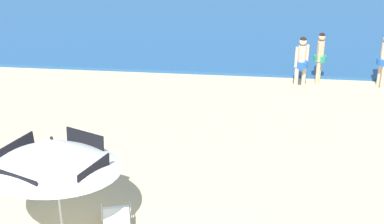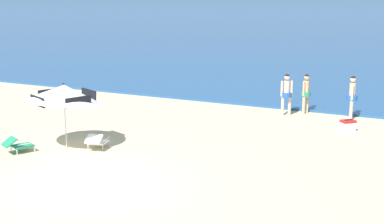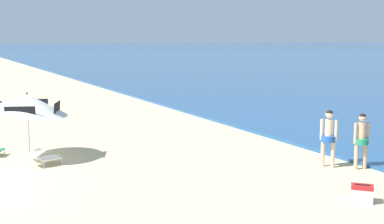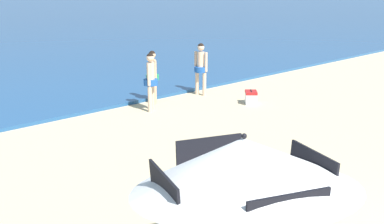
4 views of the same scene
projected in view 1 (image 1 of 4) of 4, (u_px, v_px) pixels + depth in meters
beach_umbrella_striped_main at (53, 153)px, 10.17m from camera, size 3.21×3.24×2.19m
lounge_chair_under_umbrella at (116, 217)px, 10.95m from camera, size 0.74×0.99×0.52m
person_standing_near_shore at (384, 57)px, 17.08m from camera, size 0.42×0.51×1.72m
person_standing_beside at (301, 60)px, 16.91m from camera, size 0.42×0.41×1.69m
person_wading_in at (320, 54)px, 17.47m from camera, size 0.40×0.47×1.63m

